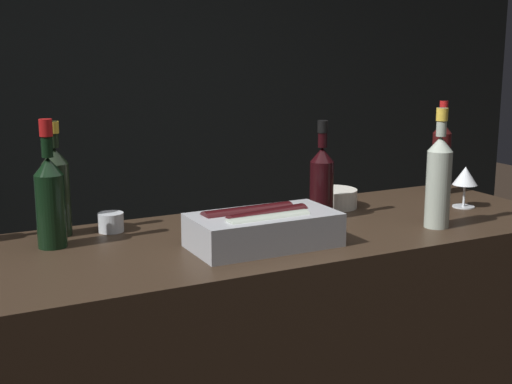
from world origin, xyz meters
TOP-DOWN VIEW (x-y plane):
  - wall_back_chalkboard at (0.00, 2.58)m, footprint 6.40×0.06m
  - ice_bin_with_bottles at (-0.06, 0.21)m, footprint 0.41×0.21m
  - bowl_white at (0.38, 0.53)m, footprint 0.16×0.16m
  - wine_glass at (0.78, 0.32)m, footprint 0.08×0.08m
  - candle_votive at (-0.40, 0.56)m, footprint 0.08×0.08m
  - rose_wine_bottle at (0.52, 0.16)m, footprint 0.08×0.08m
  - red_wine_bottle_tall at (0.87, 0.55)m, footprint 0.07×0.07m
  - champagne_bottle at (-0.55, 0.59)m, footprint 0.08×0.08m
  - red_wine_bottle_burgundy at (-0.59, 0.47)m, footprint 0.08×0.08m
  - red_wine_bottle_black_foil at (0.26, 0.41)m, footprint 0.08×0.08m

SIDE VIEW (x-z plane):
  - candle_votive at x=-0.40m, z-range 1.00..1.06m
  - bowl_white at x=0.38m, z-range 1.00..1.07m
  - ice_bin_with_bottles at x=-0.06m, z-range 1.00..1.11m
  - wine_glass at x=0.78m, z-range 1.04..1.18m
  - red_wine_bottle_black_foil at x=0.26m, z-range 0.97..1.29m
  - champagne_bottle at x=-0.55m, z-range 0.97..1.31m
  - red_wine_bottle_burgundy at x=-0.59m, z-range 0.97..1.33m
  - red_wine_bottle_tall at x=0.87m, z-range 0.97..1.32m
  - rose_wine_bottle at x=0.52m, z-range 0.97..1.34m
  - wall_back_chalkboard at x=0.00m, z-range 0.00..2.80m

